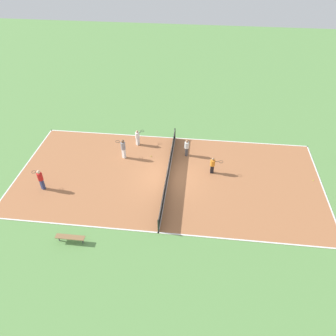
% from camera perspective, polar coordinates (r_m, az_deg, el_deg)
% --- Properties ---
extents(ground_plane, '(80.00, 80.00, 0.00)m').
position_cam_1_polar(ground_plane, '(24.16, 0.00, -1.66)').
color(ground_plane, '#60934C').
extents(court_surface, '(10.64, 22.27, 0.02)m').
position_cam_1_polar(court_surface, '(24.16, 0.00, -1.65)').
color(court_surface, '#AD6B42').
rests_on(court_surface, ground_plane).
extents(tennis_net, '(10.44, 0.10, 1.01)m').
position_cam_1_polar(tennis_net, '(23.82, 0.00, -0.69)').
color(tennis_net, black).
rests_on(tennis_net, court_surface).
extents(bench, '(0.36, 1.76, 0.45)m').
position_cam_1_polar(bench, '(20.56, -16.68, -11.52)').
color(bench, olive).
rests_on(bench, ground_plane).
extents(player_far_white, '(0.40, 0.40, 1.46)m').
position_cam_1_polar(player_far_white, '(25.86, 3.28, 3.70)').
color(player_far_white, '#4C4C51').
rests_on(player_far_white, court_surface).
extents(player_baseline_gray, '(0.79, 0.96, 1.69)m').
position_cam_1_polar(player_baseline_gray, '(25.71, -7.82, 3.55)').
color(player_baseline_gray, white).
rests_on(player_baseline_gray, court_surface).
extents(player_coach_red, '(0.72, 0.98, 1.65)m').
position_cam_1_polar(player_coach_red, '(24.26, -21.33, -1.70)').
color(player_coach_red, navy).
rests_on(player_coach_red, court_surface).
extents(player_center_orange, '(0.39, 0.95, 1.37)m').
position_cam_1_polar(player_center_orange, '(24.31, 7.79, 0.61)').
color(player_center_orange, black).
rests_on(player_center_orange, court_surface).
extents(player_near_white, '(0.96, 0.80, 1.38)m').
position_cam_1_polar(player_near_white, '(27.20, -5.33, 5.45)').
color(player_near_white, white).
rests_on(player_near_white, court_surface).
extents(tennis_ball_far_baseline, '(0.07, 0.07, 0.07)m').
position_cam_1_polar(tennis_ball_far_baseline, '(26.08, 23.97, -1.98)').
color(tennis_ball_far_baseline, '#CCE033').
rests_on(tennis_ball_far_baseline, court_surface).
extents(tennis_ball_midcourt, '(0.07, 0.07, 0.07)m').
position_cam_1_polar(tennis_ball_midcourt, '(26.16, -2.94, 2.07)').
color(tennis_ball_midcourt, '#CCE033').
rests_on(tennis_ball_midcourt, court_surface).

